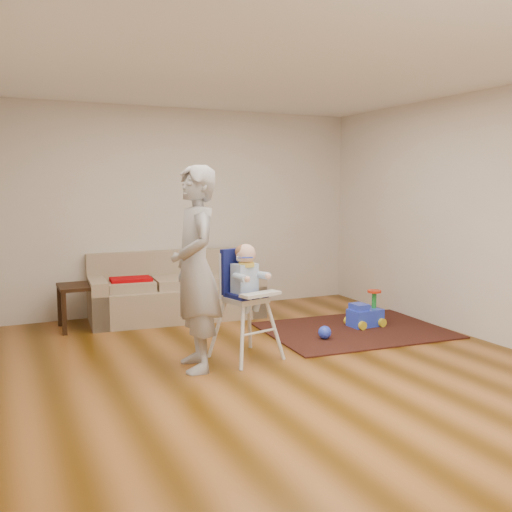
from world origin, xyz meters
name	(u,v)px	position (x,y,z in m)	size (l,w,h in m)	color
ground	(274,367)	(0.00, 0.00, 0.00)	(5.50, 5.50, 0.00)	#4C2C06
room_envelope	(251,166)	(0.00, 0.53, 1.88)	(5.04, 5.52, 2.72)	beige
sofa	(176,286)	(-0.24, 2.30, 0.42)	(2.21, 1.04, 0.83)	gray
side_table	(82,306)	(-1.41, 2.25, 0.26)	(0.53, 0.53, 0.53)	black
area_rug	(355,330)	(1.45, 0.78, 0.01)	(2.03, 1.53, 0.02)	black
ride_on_toy	(365,308)	(1.66, 0.88, 0.23)	(0.39, 0.28, 0.43)	blue
toy_ball	(325,332)	(0.91, 0.58, 0.09)	(0.14, 0.14, 0.14)	blue
high_chair	(246,304)	(-0.13, 0.35, 0.55)	(0.64, 0.64, 1.14)	silver
adult	(195,269)	(-0.67, 0.26, 0.93)	(0.68, 0.45, 1.87)	gray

